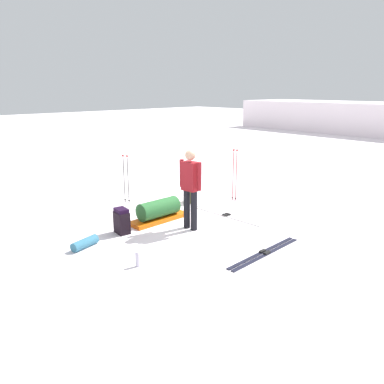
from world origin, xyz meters
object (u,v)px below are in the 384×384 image
gear_sled (159,211)px  ski_poles_planted_near (235,172)px  backpack_bright (191,191)px  sleeping_mat_rolled (85,243)px  ski_pair_near (227,215)px  ski_poles_planted_far (126,176)px  thermos_bottle (137,259)px  backpack_large_dark (122,221)px  skier_standing (190,185)px  ski_pair_far (265,253)px

gear_sled → ski_poles_planted_near: bearing=86.6°
backpack_bright → gear_sled: 1.60m
sleeping_mat_rolled → backpack_bright: bearing=101.8°
ski_pair_near → ski_poles_planted_far: ski_poles_planted_far is taller
ski_poles_planted_far → thermos_bottle: (3.20, -1.99, -0.57)m
backpack_bright → ski_poles_planted_near: (0.68, 0.96, 0.47)m
ski_poles_planted_near → sleeping_mat_rolled: (0.05, -4.41, -0.67)m
backpack_large_dark → ski_poles_planted_far: bearing=142.9°
ski_poles_planted_far → gear_sled: ski_poles_planted_far is taller
backpack_bright → sleeping_mat_rolled: backpack_bright is taller
ski_pair_near → thermos_bottle: thermos_bottle is taller
gear_sled → sleeping_mat_rolled: (0.19, -1.94, -0.13)m
skier_standing → backpack_bright: skier_standing is taller
skier_standing → gear_sled: 1.14m
ski_pair_far → ski_poles_planted_near: 3.46m
ski_pair_far → ski_poles_planted_far: ski_poles_planted_far is taller
ski_poles_planted_far → ski_pair_far: bearing=-0.4°
ski_pair_near → ski_poles_planted_far: 2.83m
backpack_large_dark → ski_poles_planted_near: 3.52m
skier_standing → ski_pair_far: skier_standing is taller
ski_pair_far → backpack_bright: bearing=158.9°
ski_pair_far → ski_poles_planted_near: (-2.56, 2.20, 0.75)m
sleeping_mat_rolled → ski_poles_planted_near: bearing=90.6°
ski_pair_near → sleeping_mat_rolled: sleeping_mat_rolled is taller
gear_sled → backpack_large_dark: bearing=-86.8°
ski_poles_planted_near → sleeping_mat_rolled: bearing=-89.4°
skier_standing → sleeping_mat_rolled: size_ratio=3.09×
ski_pair_near → ski_poles_planted_near: ski_poles_planted_near is taller
gear_sled → sleeping_mat_rolled: 1.96m
skier_standing → backpack_bright: size_ratio=2.81×
backpack_bright → ski_poles_planted_near: bearing=54.7°
backpack_bright → sleeping_mat_rolled: (0.72, -3.45, -0.21)m
ski_pair_near → backpack_bright: size_ratio=3.23×
ski_pair_far → thermos_bottle: size_ratio=7.43×
thermos_bottle → backpack_bright: bearing=122.5°
skier_standing → ski_poles_planted_near: size_ratio=1.23×
ski_pair_near → ski_pair_far: bearing=-30.5°
backpack_bright → ski_poles_planted_far: 1.72m
skier_standing → sleeping_mat_rolled: bearing=-107.5°
ski_poles_planted_near → ski_poles_planted_far: ski_poles_planted_near is taller
backpack_large_dark → backpack_bright: 2.60m
backpack_bright → gear_sled: bearing=-70.7°
ski_pair_far → skier_standing: bearing=-177.0°
backpack_large_dark → backpack_bright: backpack_bright is taller
backpack_bright → sleeping_mat_rolled: 3.53m
skier_standing → gear_sled: (-0.86, -0.17, -0.73)m
ski_pair_near → backpack_large_dark: size_ratio=3.66×
skier_standing → backpack_bright: (-1.39, 1.34, -0.66)m
skier_standing → thermos_bottle: 2.14m
ski_poles_planted_far → sleeping_mat_rolled: bearing=-50.1°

